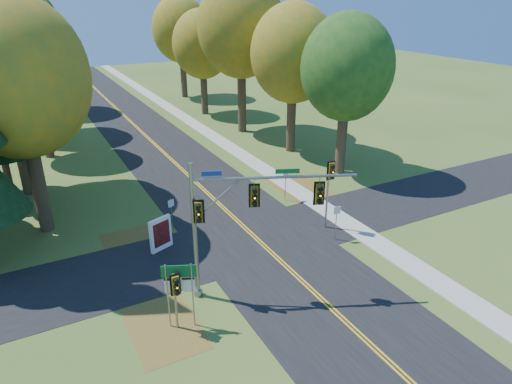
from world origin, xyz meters
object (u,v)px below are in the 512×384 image
east_signal_pole (330,178)px  info_kiosk (161,234)px  route_sign_cluster (179,283)px  traffic_mast (235,213)px

east_signal_pole → info_kiosk: 10.67m
route_sign_cluster → traffic_mast: bearing=40.5°
east_signal_pole → info_kiosk: bearing=176.5°
east_signal_pole → info_kiosk: size_ratio=2.26×
traffic_mast → route_sign_cluster: 4.01m
east_signal_pole → route_sign_cluster: 12.19m
traffic_mast → route_sign_cluster: (-3.20, -0.98, -2.21)m
route_sign_cluster → east_signal_pole: bearing=45.1°
route_sign_cluster → info_kiosk: route_sign_cluster is taller
east_signal_pole → route_sign_cluster: bearing=-148.1°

